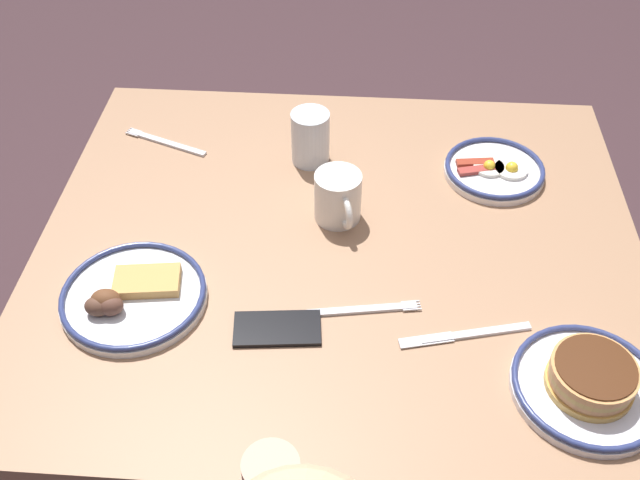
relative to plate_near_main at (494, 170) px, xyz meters
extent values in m
plane|color=#3F2A2E|center=(0.31, 0.22, -0.74)|extent=(6.00, 6.00, 0.00)
cube|color=#9F7555|center=(0.31, 0.22, -0.03)|extent=(1.12, 0.99, 0.03)
cylinder|color=#876348|center=(-0.14, -0.16, -0.40)|extent=(0.06, 0.06, 0.70)
cylinder|color=#876348|center=(0.76, -0.16, -0.40)|extent=(0.06, 0.06, 0.70)
cylinder|color=white|center=(0.00, 0.00, -0.01)|extent=(0.20, 0.20, 0.01)
torus|color=navy|center=(0.00, 0.00, 0.01)|extent=(0.20, 0.20, 0.01)
cylinder|color=white|center=(-0.03, 0.00, 0.01)|extent=(0.07, 0.07, 0.01)
sphere|color=yellow|center=(-0.03, 0.01, 0.01)|extent=(0.03, 0.03, 0.03)
cylinder|color=white|center=(0.01, 0.00, 0.01)|extent=(0.06, 0.06, 0.01)
sphere|color=yellow|center=(0.01, 0.00, 0.01)|extent=(0.02, 0.02, 0.02)
cube|color=maroon|center=(0.04, -0.01, 0.01)|extent=(0.08, 0.03, 0.01)
cube|color=#9D362F|center=(0.04, 0.01, 0.01)|extent=(0.08, 0.04, 0.01)
cylinder|color=white|center=(0.65, 0.39, -0.01)|extent=(0.25, 0.25, 0.01)
torus|color=navy|center=(0.65, 0.39, 0.01)|extent=(0.25, 0.25, 0.01)
cube|color=tan|center=(0.63, 0.37, 0.01)|extent=(0.12, 0.08, 0.02)
ellipsoid|color=brown|center=(0.69, 0.42, 0.02)|extent=(0.05, 0.04, 0.04)
ellipsoid|color=brown|center=(0.70, 0.44, 0.02)|extent=(0.04, 0.03, 0.03)
ellipsoid|color=brown|center=(0.70, 0.41, 0.01)|extent=(0.03, 0.02, 0.02)
ellipsoid|color=brown|center=(0.68, 0.43, 0.02)|extent=(0.05, 0.03, 0.03)
cylinder|color=white|center=(-0.09, 0.53, -0.01)|extent=(0.23, 0.23, 0.01)
torus|color=navy|center=(-0.09, 0.53, 0.01)|extent=(0.23, 0.23, 0.01)
cylinder|color=gold|center=(-0.09, 0.53, 0.01)|extent=(0.13, 0.13, 0.01)
cylinder|color=tan|center=(-0.09, 0.53, 0.02)|extent=(0.13, 0.13, 0.01)
cylinder|color=tan|center=(-0.09, 0.53, 0.03)|extent=(0.13, 0.13, 0.01)
cylinder|color=tan|center=(-0.09, 0.53, 0.04)|extent=(0.13, 0.13, 0.01)
cylinder|color=#4C2814|center=(-0.09, 0.53, 0.05)|extent=(0.12, 0.12, 0.00)
cylinder|color=white|center=(0.31, 0.15, 0.04)|extent=(0.09, 0.09, 0.10)
torus|color=white|center=(0.30, 0.19, 0.04)|extent=(0.04, 0.07, 0.07)
cylinder|color=brown|center=(0.31, 0.15, 0.07)|extent=(0.08, 0.08, 0.01)
cylinder|color=silver|center=(0.38, -0.02, 0.04)|extent=(0.08, 0.08, 0.11)
cylinder|color=black|center=(0.38, -0.02, 0.03)|extent=(0.07, 0.07, 0.08)
cube|color=black|center=(0.40, 0.44, -0.01)|extent=(0.15, 0.09, 0.01)
cube|color=silver|center=(0.26, 0.39, -0.01)|extent=(0.19, 0.04, 0.01)
cube|color=silver|center=(0.18, 0.38, -0.01)|extent=(0.03, 0.01, 0.00)
cube|color=silver|center=(0.18, 0.38, -0.01)|extent=(0.03, 0.01, 0.00)
cube|color=silver|center=(0.18, 0.37, -0.01)|extent=(0.03, 0.01, 0.00)
cube|color=silver|center=(0.18, 0.37, -0.01)|extent=(0.03, 0.01, 0.00)
cube|color=silver|center=(0.69, -0.06, -0.01)|extent=(0.18, 0.08, 0.01)
cube|color=silver|center=(0.77, -0.10, -0.01)|extent=(0.03, 0.01, 0.00)
cube|color=silver|center=(0.77, -0.09, -0.01)|extent=(0.03, 0.01, 0.00)
cube|color=silver|center=(0.78, -0.09, -0.01)|extent=(0.03, 0.01, 0.00)
cube|color=silver|center=(0.78, -0.08, -0.01)|extent=(0.03, 0.01, 0.00)
cube|color=silver|center=(0.07, 0.43, -0.01)|extent=(0.19, 0.06, 0.01)
cube|color=silver|center=(0.15, 0.45, -0.01)|extent=(0.09, 0.04, 0.00)
camera|label=1|loc=(0.28, 1.21, 0.94)|focal=41.16mm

